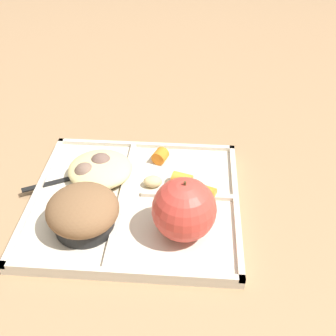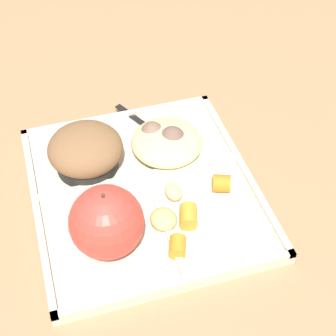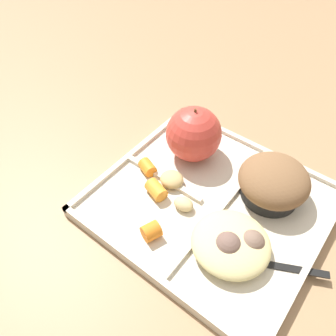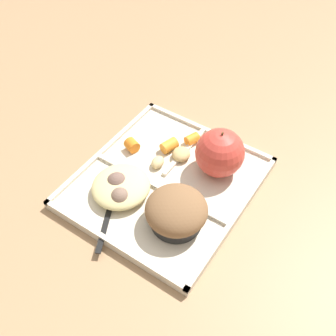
{
  "view_description": "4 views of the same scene",
  "coord_description": "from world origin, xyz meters",
  "px_view_note": "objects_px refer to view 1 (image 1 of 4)",
  "views": [
    {
      "loc": [
        -0.08,
        0.47,
        0.45
      ],
      "look_at": [
        -0.05,
        -0.04,
        0.04
      ],
      "focal_mm": 45.5,
      "sensor_mm": 36.0,
      "label": 1
    },
    {
      "loc": [
        -0.46,
        0.1,
        0.53
      ],
      "look_at": [
        -0.03,
        -0.02,
        0.07
      ],
      "focal_mm": 56.66,
      "sensor_mm": 36.0,
      "label": 2
    },
    {
      "loc": [
        0.13,
        -0.27,
        0.41
      ],
      "look_at": [
        -0.05,
        -0.03,
        0.07
      ],
      "focal_mm": 36.02,
      "sensor_mm": 36.0,
      "label": 3
    },
    {
      "loc": [
        0.38,
        0.26,
        0.57
      ],
      "look_at": [
        -0.01,
        0.0,
        0.04
      ],
      "focal_mm": 43.48,
      "sensor_mm": 36.0,
      "label": 4
    }
  ],
  "objects_px": {
    "green_apple": "(184,210)",
    "bran_muffin": "(83,212)",
    "plastic_fork": "(73,178)",
    "lunch_tray": "(136,202)"
  },
  "relations": [
    {
      "from": "lunch_tray",
      "to": "green_apple",
      "type": "distance_m",
      "value": 0.11
    },
    {
      "from": "green_apple",
      "to": "plastic_fork",
      "type": "height_order",
      "value": "green_apple"
    },
    {
      "from": "green_apple",
      "to": "bran_muffin",
      "type": "distance_m",
      "value": 0.14
    },
    {
      "from": "bran_muffin",
      "to": "plastic_fork",
      "type": "bearing_deg",
      "value": -67.03
    },
    {
      "from": "bran_muffin",
      "to": "plastic_fork",
      "type": "height_order",
      "value": "bran_muffin"
    },
    {
      "from": "lunch_tray",
      "to": "bran_muffin",
      "type": "distance_m",
      "value": 0.09
    },
    {
      "from": "green_apple",
      "to": "lunch_tray",
      "type": "bearing_deg",
      "value": -39.58
    },
    {
      "from": "lunch_tray",
      "to": "plastic_fork",
      "type": "xyz_separation_m",
      "value": [
        0.11,
        -0.04,
        0.01
      ]
    },
    {
      "from": "lunch_tray",
      "to": "bran_muffin",
      "type": "bearing_deg",
      "value": 45.07
    },
    {
      "from": "lunch_tray",
      "to": "plastic_fork",
      "type": "relative_size",
      "value": 2.33
    }
  ]
}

